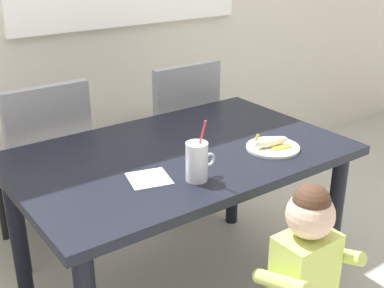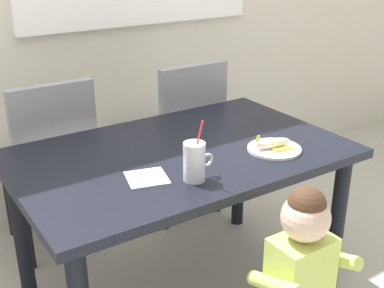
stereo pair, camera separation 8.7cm
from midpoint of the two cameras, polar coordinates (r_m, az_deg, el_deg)
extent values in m
cube|color=black|center=(2.16, -2.56, -1.24)|extent=(1.41, 0.89, 0.04)
cylinder|color=black|center=(2.47, 14.83, -8.55)|extent=(0.07, 0.07, 0.71)
cylinder|color=black|center=(2.42, -20.10, -10.01)|extent=(0.07, 0.07, 0.71)
cylinder|color=black|center=(2.92, 3.84, -2.73)|extent=(0.07, 0.07, 0.71)
cube|color=gray|center=(2.79, -17.58, -2.92)|extent=(0.44, 0.44, 0.06)
cube|color=gray|center=(2.51, -16.78, 1.02)|extent=(0.42, 0.05, 0.48)
cylinder|color=black|center=(3.11, -14.95, -4.84)|extent=(0.04, 0.04, 0.42)
cylinder|color=black|center=(3.02, -21.65, -6.61)|extent=(0.04, 0.04, 0.42)
cylinder|color=black|center=(2.80, -12.02, -7.81)|extent=(0.04, 0.04, 0.42)
cylinder|color=black|center=(2.70, -19.46, -9.94)|extent=(0.04, 0.04, 0.42)
cube|color=gray|center=(3.05, -3.49, 0.29)|extent=(0.44, 0.44, 0.06)
cube|color=gray|center=(2.80, -1.41, 4.16)|extent=(0.42, 0.05, 0.48)
cylinder|color=black|center=(3.38, -2.42, -1.77)|extent=(0.04, 0.04, 0.42)
cylinder|color=black|center=(3.21, -8.09, -3.39)|extent=(0.04, 0.04, 0.42)
cylinder|color=black|center=(3.10, 1.48, -4.11)|extent=(0.04, 0.04, 0.42)
cylinder|color=black|center=(2.91, -4.52, -6.06)|extent=(0.04, 0.04, 0.42)
cube|color=#C6DB66|center=(1.89, 11.32, -14.06)|extent=(0.22, 0.15, 0.30)
sphere|color=beige|center=(1.76, 11.90, -7.88)|extent=(0.17, 0.17, 0.17)
sphere|color=#472D1E|center=(1.74, 12.02, -6.55)|extent=(0.13, 0.13, 0.13)
cylinder|color=#C6DB66|center=(1.77, 8.65, -15.30)|extent=(0.05, 0.24, 0.13)
cylinder|color=#C6DB66|center=(1.95, 14.72, -12.00)|extent=(0.05, 0.24, 0.13)
cylinder|color=silver|center=(1.86, -0.79, -2.03)|extent=(0.08, 0.08, 0.15)
cylinder|color=white|center=(1.87, -0.79, -2.86)|extent=(0.07, 0.07, 0.08)
torus|color=silver|center=(1.90, 0.64, -1.81)|extent=(0.06, 0.01, 0.06)
cylinder|color=#E5333F|center=(1.83, -0.49, -0.12)|extent=(0.01, 0.08, 0.21)
cylinder|color=white|center=(2.18, 8.04, -0.40)|extent=(0.23, 0.23, 0.01)
ellipsoid|color=#F4EAC6|center=(2.17, 7.86, 0.23)|extent=(0.18, 0.07, 0.04)
cube|color=yellow|center=(2.17, 9.01, -0.37)|extent=(0.09, 0.05, 0.01)
cube|color=yellow|center=(2.22, 7.74, 0.24)|extent=(0.09, 0.05, 0.01)
cylinder|color=yellow|center=(2.12, 6.21, 0.72)|extent=(0.03, 0.02, 0.03)
cube|color=white|center=(1.91, -6.20, -3.94)|extent=(0.18, 0.18, 0.00)
camera|label=1|loc=(0.04, -91.21, -0.50)|focal=46.98mm
camera|label=2|loc=(0.04, 88.79, 0.50)|focal=46.98mm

